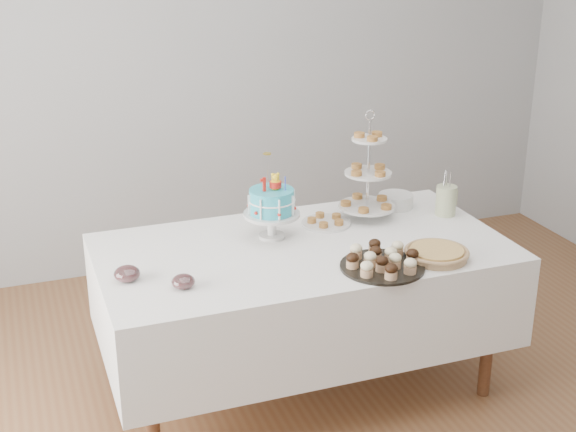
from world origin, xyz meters
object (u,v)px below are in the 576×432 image
object	(u,v)px
jam_bowl_b	(127,274)
plate_stack	(396,201)
jam_bowl_a	(183,282)
birthday_cake	(272,215)
table	(303,289)
tiered_stand	(368,174)
pie	(437,253)
utensil_pitcher	(446,199)
pastry_plate	(326,221)
cupcake_tray	(383,259)

from	to	relation	value
jam_bowl_b	plate_stack	bearing A→B (deg)	15.50
jam_bowl_a	birthday_cake	bearing A→B (deg)	36.63
jam_bowl_a	table	bearing A→B (deg)	20.76
birthday_cake	table	bearing A→B (deg)	-55.46
table	jam_bowl_b	world-z (taller)	jam_bowl_b
tiered_stand	jam_bowl_b	bearing A→B (deg)	-165.68
pie	utensil_pitcher	bearing A→B (deg)	55.69
pie	pastry_plate	xyz separation A→B (m)	(-0.31, 0.56, -0.01)
pastry_plate	birthday_cake	bearing A→B (deg)	-167.87
plate_stack	cupcake_tray	bearing A→B (deg)	-121.42
cupcake_tray	utensil_pitcher	world-z (taller)	utensil_pitcher
tiered_stand	jam_bowl_b	xyz separation A→B (m)	(-1.28, -0.33, -0.20)
tiered_stand	pastry_plate	world-z (taller)	tiered_stand
cupcake_tray	jam_bowl_b	distance (m)	1.11
plate_stack	jam_bowl_b	bearing A→B (deg)	-164.50
table	birthday_cake	bearing A→B (deg)	124.07
pie	jam_bowl_b	world-z (taller)	jam_bowl_b
table	tiered_stand	world-z (taller)	tiered_stand
table	birthday_cake	size ratio (longest dim) A/B	4.61
plate_stack	jam_bowl_b	size ratio (longest dim) A/B	1.63
table	utensil_pitcher	bearing A→B (deg)	9.06
plate_stack	pastry_plate	xyz separation A→B (m)	(-0.44, -0.10, -0.02)
tiered_stand	plate_stack	world-z (taller)	tiered_stand
birthday_cake	jam_bowl_b	bearing A→B (deg)	-161.29
cupcake_tray	pastry_plate	xyz separation A→B (m)	(-0.03, 0.57, -0.03)
jam_bowl_a	plate_stack	bearing A→B (deg)	23.71
birthday_cake	plate_stack	distance (m)	0.78
table	tiered_stand	distance (m)	0.68
jam_bowl_a	jam_bowl_b	size ratio (longest dim) A/B	0.88
plate_stack	pastry_plate	world-z (taller)	plate_stack
pastry_plate	jam_bowl_b	xyz separation A→B (m)	(-1.05, -0.31, 0.02)
birthday_cake	tiered_stand	world-z (taller)	tiered_stand
tiered_stand	jam_bowl_a	bearing A→B (deg)	-156.02
pie	tiered_stand	distance (m)	0.62
pastry_plate	table	bearing A→B (deg)	-133.33
jam_bowl_b	utensil_pitcher	bearing A→B (deg)	7.58
table	jam_bowl_b	distance (m)	0.88
plate_stack	utensil_pitcher	xyz separation A→B (m)	(0.19, -0.19, 0.05)
cupcake_tray	pie	bearing A→B (deg)	1.62
jam_bowl_b	utensil_pitcher	world-z (taller)	utensil_pitcher
table	tiered_stand	xyz separation A→B (m)	(0.44, 0.24, 0.46)
table	utensil_pitcher	xyz separation A→B (m)	(0.84, 0.13, 0.31)
table	jam_bowl_a	size ratio (longest dim) A/B	19.40
pie	tiered_stand	bearing A→B (deg)	97.58
plate_stack	jam_bowl_a	world-z (taller)	plate_stack
tiered_stand	pastry_plate	bearing A→B (deg)	-175.77
plate_stack	jam_bowl_b	distance (m)	1.55
birthday_cake	utensil_pitcher	xyz separation A→B (m)	(0.94, -0.02, -0.03)
cupcake_tray	pastry_plate	size ratio (longest dim) A/B	1.52
plate_stack	pie	bearing A→B (deg)	-101.39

